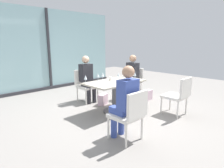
{
  "coord_description": "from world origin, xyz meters",
  "views": [
    {
      "loc": [
        -3.09,
        -3.06,
        1.62
      ],
      "look_at": [
        0.0,
        0.1,
        0.65
      ],
      "focal_mm": 30.89,
      "sensor_mm": 36.0,
      "label": 1
    }
  ],
  "objects_px": {
    "chair_front_left": "(130,113)",
    "person_near_window": "(87,77)",
    "wine_glass_1": "(123,72)",
    "wine_glass_5": "(135,74)",
    "chair_far_right": "(133,81)",
    "person_far_right": "(131,75)",
    "cell_phone_on_table": "(125,81)",
    "person_front_left": "(125,99)",
    "dining_table_main": "(115,89)",
    "coffee_cup": "(110,79)",
    "handbag_1": "(103,99)",
    "wine_glass_0": "(118,75)",
    "wine_glass_3": "(86,78)",
    "handbag_0": "(147,95)",
    "chair_front_right": "(179,94)",
    "wine_glass_4": "(103,75)",
    "chair_near_window": "(85,84)"
  },
  "relations": [
    {
      "from": "person_front_left",
      "to": "cell_phone_on_table",
      "type": "bearing_deg",
      "value": 41.73
    },
    {
      "from": "chair_near_window",
      "to": "chair_front_left",
      "type": "height_order",
      "value": "same"
    },
    {
      "from": "chair_near_window",
      "to": "person_far_right",
      "type": "distance_m",
      "value": 1.34
    },
    {
      "from": "wine_glass_0",
      "to": "person_near_window",
      "type": "bearing_deg",
      "value": 98.49
    },
    {
      "from": "chair_front_left",
      "to": "person_near_window",
      "type": "distance_m",
      "value": 2.37
    },
    {
      "from": "wine_glass_1",
      "to": "wine_glass_5",
      "type": "xyz_separation_m",
      "value": [
        -0.13,
        -0.49,
        0.0
      ]
    },
    {
      "from": "chair_far_right",
      "to": "wine_glass_4",
      "type": "height_order",
      "value": "wine_glass_4"
    },
    {
      "from": "wine_glass_0",
      "to": "handbag_0",
      "type": "height_order",
      "value": "wine_glass_0"
    },
    {
      "from": "chair_front_left",
      "to": "coffee_cup",
      "type": "distance_m",
      "value": 1.56
    },
    {
      "from": "chair_front_right",
      "to": "wine_glass_5",
      "type": "relative_size",
      "value": 4.7
    },
    {
      "from": "wine_glass_0",
      "to": "coffee_cup",
      "type": "relative_size",
      "value": 2.06
    },
    {
      "from": "chair_front_left",
      "to": "wine_glass_0",
      "type": "height_order",
      "value": "wine_glass_0"
    },
    {
      "from": "person_far_right",
      "to": "chair_far_right",
      "type": "bearing_deg",
      "value": 0.0
    },
    {
      "from": "handbag_1",
      "to": "wine_glass_5",
      "type": "bearing_deg",
      "value": -89.72
    },
    {
      "from": "handbag_0",
      "to": "person_near_window",
      "type": "bearing_deg",
      "value": 143.0
    },
    {
      "from": "dining_table_main",
      "to": "person_far_right",
      "type": "height_order",
      "value": "person_far_right"
    },
    {
      "from": "chair_near_window",
      "to": "wine_glass_3",
      "type": "relative_size",
      "value": 4.7
    },
    {
      "from": "chair_front_right",
      "to": "handbag_0",
      "type": "distance_m",
      "value": 1.33
    },
    {
      "from": "chair_far_right",
      "to": "person_far_right",
      "type": "bearing_deg",
      "value": 180.0
    },
    {
      "from": "chair_near_window",
      "to": "wine_glass_1",
      "type": "distance_m",
      "value": 1.12
    },
    {
      "from": "chair_front_left",
      "to": "chair_front_right",
      "type": "xyz_separation_m",
      "value": [
        1.65,
        0.0,
        0.0
      ]
    },
    {
      "from": "wine_glass_0",
      "to": "wine_glass_1",
      "type": "height_order",
      "value": "same"
    },
    {
      "from": "chair_far_right",
      "to": "chair_front_right",
      "type": "bearing_deg",
      "value": -103.88
    },
    {
      "from": "wine_glass_5",
      "to": "handbag_1",
      "type": "distance_m",
      "value": 1.11
    },
    {
      "from": "dining_table_main",
      "to": "coffee_cup",
      "type": "relative_size",
      "value": 15.35
    },
    {
      "from": "cell_phone_on_table",
      "to": "person_far_right",
      "type": "bearing_deg",
      "value": 13.14
    },
    {
      "from": "chair_front_left",
      "to": "wine_glass_3",
      "type": "distance_m",
      "value": 1.5
    },
    {
      "from": "wine_glass_5",
      "to": "coffee_cup",
      "type": "relative_size",
      "value": 2.06
    },
    {
      "from": "person_front_left",
      "to": "chair_far_right",
      "type": "bearing_deg",
      "value": 36.3
    },
    {
      "from": "handbag_0",
      "to": "person_front_left",
      "type": "bearing_deg",
      "value": -152.66
    },
    {
      "from": "person_near_window",
      "to": "wine_glass_5",
      "type": "relative_size",
      "value": 6.81
    },
    {
      "from": "wine_glass_0",
      "to": "chair_far_right",
      "type": "bearing_deg",
      "value": 21.18
    },
    {
      "from": "wine_glass_4",
      "to": "wine_glass_5",
      "type": "height_order",
      "value": "same"
    },
    {
      "from": "chair_front_right",
      "to": "wine_glass_0",
      "type": "height_order",
      "value": "wine_glass_0"
    },
    {
      "from": "person_far_right",
      "to": "wine_glass_3",
      "type": "distance_m",
      "value": 1.76
    },
    {
      "from": "person_near_window",
      "to": "person_front_left",
      "type": "xyz_separation_m",
      "value": [
        -0.83,
        -2.1,
        0.0
      ]
    },
    {
      "from": "person_near_window",
      "to": "wine_glass_4",
      "type": "xyz_separation_m",
      "value": [
        -0.11,
        -0.75,
        0.16
      ]
    },
    {
      "from": "dining_table_main",
      "to": "chair_front_left",
      "type": "height_order",
      "value": "chair_front_left"
    },
    {
      "from": "person_far_right",
      "to": "handbag_1",
      "type": "relative_size",
      "value": 4.2
    },
    {
      "from": "wine_glass_5",
      "to": "person_near_window",
      "type": "bearing_deg",
      "value": 110.58
    },
    {
      "from": "chair_front_left",
      "to": "handbag_0",
      "type": "relative_size",
      "value": 2.9
    },
    {
      "from": "person_far_right",
      "to": "coffee_cup",
      "type": "distance_m",
      "value": 1.17
    },
    {
      "from": "person_far_right",
      "to": "wine_glass_4",
      "type": "relative_size",
      "value": 6.81
    },
    {
      "from": "wine_glass_1",
      "to": "coffee_cup",
      "type": "bearing_deg",
      "value": -166.49
    },
    {
      "from": "person_front_left",
      "to": "wine_glass_0",
      "type": "bearing_deg",
      "value": 48.14
    },
    {
      "from": "wine_glass_4",
      "to": "handbag_1",
      "type": "relative_size",
      "value": 0.62
    },
    {
      "from": "dining_table_main",
      "to": "handbag_1",
      "type": "bearing_deg",
      "value": 77.01
    },
    {
      "from": "handbag_0",
      "to": "handbag_1",
      "type": "bearing_deg",
      "value": 155.76
    },
    {
      "from": "person_front_left",
      "to": "wine_glass_1",
      "type": "distance_m",
      "value": 1.97
    },
    {
      "from": "person_near_window",
      "to": "chair_front_left",
      "type": "bearing_deg",
      "value": -110.47
    }
  ]
}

